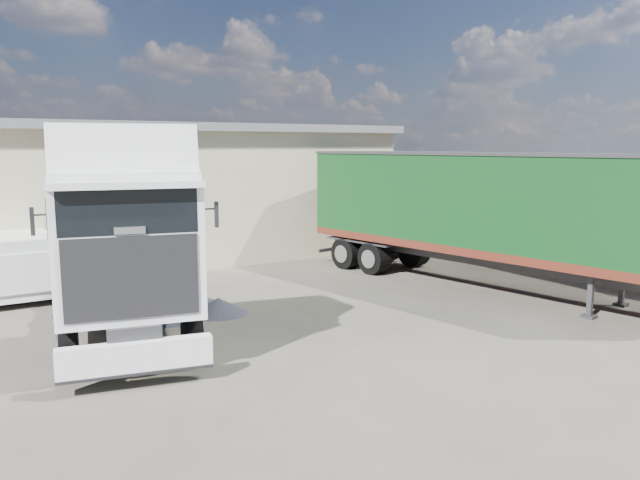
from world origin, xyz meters
TOP-DOWN VIEW (x-y plane):
  - ground at (0.00, 0.00)m, footprint 120.00×120.00m
  - brick_boundary_wall at (11.50, 6.00)m, footprint 0.35×26.00m
  - tractor_unit at (-4.32, 2.40)m, footprint 4.17×7.68m
  - box_trailer at (6.90, 2.94)m, footprint 4.86×13.16m
  - panel_van at (-5.90, 9.52)m, footprint 1.99×4.73m
  - gravel_heap at (-3.01, 5.26)m, footprint 4.88×4.59m

SIDE VIEW (x-z plane):
  - ground at x=0.00m, z-range 0.00..0.00m
  - gravel_heap at x=-3.01m, z-range -0.03..0.84m
  - panel_van at x=-5.90m, z-range 0.03..1.95m
  - brick_boundary_wall at x=11.50m, z-range 0.00..2.50m
  - tractor_unit at x=-4.32m, z-range -0.39..4.52m
  - box_trailer at x=6.90m, z-range 0.47..4.75m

